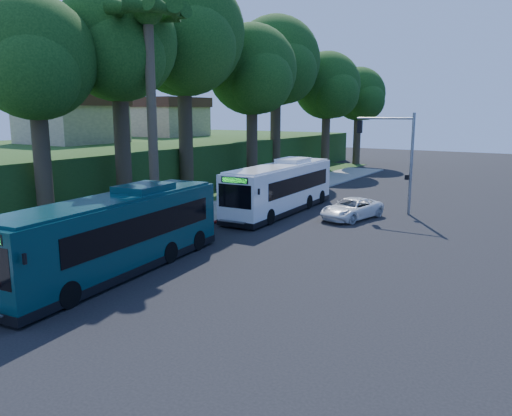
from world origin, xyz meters
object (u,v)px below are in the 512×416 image
Objects in this scene: white_bus at (281,187)px; pickup at (352,209)px; bus_shelter at (151,200)px; teal_bus at (118,233)px.

white_bus is 5.29m from pickup.
bus_shelter is 0.26× the size of white_bus.
white_bus reaches higher than pickup.
teal_bus is at bearing -93.11° from pickup.
white_bus is at bearing 85.99° from teal_bus.
white_bus is (4.05, 8.91, -0.01)m from bus_shelter.
bus_shelter is 0.25× the size of teal_bus.
teal_bus is 2.55× the size of pickup.
teal_bus reaches higher than pickup.
teal_bus is (0.50, -15.75, 0.01)m from white_bus.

